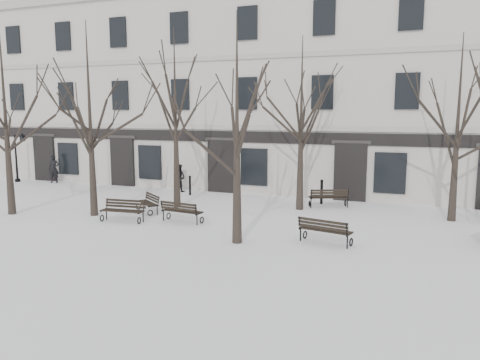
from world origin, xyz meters
The scene contains 18 objects.
ground centered at (0.00, 0.00, 0.00)m, with size 100.00×100.00×0.00m, color white.
building centered at (0.00, 12.96, 5.52)m, with size 40.40×10.20×11.40m.
tree_0 centered at (-9.87, -0.52, 5.18)m, with size 5.80×5.80×8.28m.
tree_1 centered at (-6.33, 0.56, 5.11)m, with size 5.72×5.72×8.17m.
tree_2 centered at (1.01, -1.20, 4.78)m, with size 5.36×5.36×7.65m.
tree_4 centered at (-3.83, 3.41, 5.12)m, with size 5.73×5.73×8.19m.
tree_5 centered at (1.67, 4.97, 4.85)m, with size 5.43×5.43×7.75m.
tree_6 centered at (8.05, 5.01, 4.70)m, with size 5.27×5.27×7.53m.
bench_0 centered at (-4.48, 0.04, 0.48)m, with size 1.82×0.82×0.89m.
bench_1 centered at (-2.18, 0.75, 0.48)m, with size 1.80×0.84×0.88m.
bench_2 centered at (3.84, -0.29, 0.49)m, with size 1.87×1.02×0.90m.
bench_3 centered at (-4.49, 1.99, 0.44)m, with size 1.60×1.42×0.81m.
bench_4 centered at (2.84, 5.86, 0.50)m, with size 1.89×1.31×0.91m.
lamp_post centered at (-17.07, 6.86, 1.80)m, with size 0.97×0.36×3.11m.
bollard_a centered at (-4.72, 6.46, 0.57)m, with size 0.14×0.14×1.06m.
bollard_b centered at (2.35, 6.58, 0.65)m, with size 0.16×0.16×1.21m.
pedestrian_a centered at (-14.75, 7.35, 0.00)m, with size 0.65×0.43×1.78m, color black.
pedestrian_b centered at (-5.81, 7.27, 0.00)m, with size 0.76×0.59×1.56m, color black.
Camera 1 is at (6.70, -15.65, 4.44)m, focal length 35.00 mm.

